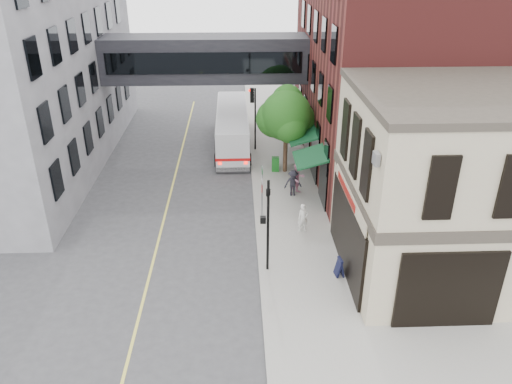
{
  "coord_description": "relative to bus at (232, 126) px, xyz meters",
  "views": [
    {
      "loc": [
        -0.87,
        -16.95,
        13.55
      ],
      "look_at": [
        -0.06,
        3.76,
        3.24
      ],
      "focal_mm": 35.0,
      "sensor_mm": 36.0,
      "label": 1
    }
  ],
  "objects": [
    {
      "name": "sandwich_board",
      "position": [
        4.85,
        -16.67,
        -0.95
      ],
      "size": [
        0.38,
        0.54,
        0.89
      ],
      "primitive_type": "cube",
      "rotation": [
        0.0,
        0.0,
        0.13
      ],
      "color": "black",
      "rests_on": "sidewalk_main"
    },
    {
      "name": "brick_building",
      "position": [
        11.23,
        -3.06,
        5.45
      ],
      "size": [
        13.76,
        18.0,
        14.0
      ],
      "color": "#591D1C",
      "rests_on": "ground"
    },
    {
      "name": "newspaper_box",
      "position": [
        2.83,
        -4.97,
        -0.92
      ],
      "size": [
        0.49,
        0.44,
        0.94
      ],
      "primitive_type": "cube",
      "rotation": [
        0.0,
        0.0,
        -0.05
      ],
      "color": "#155D1A",
      "rests_on": "sidewalk_main"
    },
    {
      "name": "skyway_bridge",
      "position": [
        -1.75,
        -0.05,
        4.96
      ],
      "size": [
        14.0,
        3.18,
        3.0
      ],
      "color": "black",
      "rests_on": "ground"
    },
    {
      "name": "corner_building",
      "position": [
        10.22,
        -16.05,
        2.67
      ],
      "size": [
        10.19,
        8.12,
        8.45
      ],
      "color": "tan",
      "rests_on": "ground"
    },
    {
      "name": "lane_marking",
      "position": [
        -3.75,
        -8.05,
        -1.54
      ],
      "size": [
        0.12,
        40.0,
        0.01
      ],
      "primitive_type": "cube",
      "color": "#D8CC4C",
      "rests_on": "ground"
    },
    {
      "name": "traffic_signal_far",
      "position": [
        1.51,
        -1.05,
        1.8
      ],
      "size": [
        0.53,
        0.28,
        4.5
      ],
      "color": "black",
      "rests_on": "sidewalk_main"
    },
    {
      "name": "street_sign_pole",
      "position": [
        1.64,
        -11.05,
        0.39
      ],
      "size": [
        0.08,
        0.75,
        3.0
      ],
      "color": "gray",
      "rests_on": "sidewalk_main"
    },
    {
      "name": "pedestrian_c",
      "position": [
        3.59,
        -8.61,
        -0.59
      ],
      "size": [
        1.11,
        0.73,
        1.61
      ],
      "primitive_type": "imported",
      "rotation": [
        0.0,
        0.0,
        0.13
      ],
      "color": "black",
      "rests_on": "sidewalk_main"
    },
    {
      "name": "pedestrian_a",
      "position": [
        3.68,
        -12.72,
        -0.63
      ],
      "size": [
        0.63,
        0.49,
        1.53
      ],
      "primitive_type": "imported",
      "rotation": [
        0.0,
        0.0,
        0.24
      ],
      "color": "silver",
      "rests_on": "sidewalk_main"
    },
    {
      "name": "traffic_signal_near",
      "position": [
        1.62,
        -16.05,
        1.44
      ],
      "size": [
        0.44,
        0.22,
        4.6
      ],
      "color": "black",
      "rests_on": "sidewalk_main"
    },
    {
      "name": "ground",
      "position": [
        1.25,
        -18.05,
        -1.54
      ],
      "size": [
        120.0,
        120.0,
        0.0
      ],
      "primitive_type": "plane",
      "color": "#38383A",
      "rests_on": "ground"
    },
    {
      "name": "sidewalk_main",
      "position": [
        3.25,
        -4.05,
        -1.47
      ],
      "size": [
        4.0,
        60.0,
        0.15
      ],
      "primitive_type": "cube",
      "color": "gray",
      "rests_on": "ground"
    },
    {
      "name": "street_tree",
      "position": [
        3.44,
        -4.83,
        2.37
      ],
      "size": [
        3.8,
        3.2,
        5.6
      ],
      "color": "#382619",
      "rests_on": "sidewalk_main"
    },
    {
      "name": "pedestrian_b",
      "position": [
        3.89,
        -8.31,
        -0.43
      ],
      "size": [
        1.15,
        1.05,
        1.92
      ],
      "primitive_type": "imported",
      "rotation": [
        0.0,
        0.0,
        0.43
      ],
      "color": "pink",
      "rests_on": "sidewalk_main"
    },
    {
      "name": "bus",
      "position": [
        0.0,
        0.0,
        0.0
      ],
      "size": [
        2.55,
        10.25,
        2.75
      ],
      "color": "silver",
      "rests_on": "ground"
    }
  ]
}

